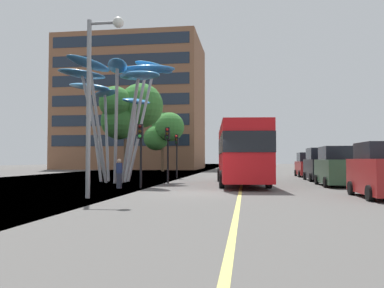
{
  "coord_description": "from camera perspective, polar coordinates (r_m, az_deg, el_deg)",
  "views": [
    {
      "loc": [
        2.22,
        -17.74,
        1.56
      ],
      "look_at": [
        -1.06,
        5.93,
        2.5
      ],
      "focal_mm": 36.51,
      "sensor_mm": 36.0,
      "label": 1
    }
  ],
  "objects": [
    {
      "name": "leaf_sculpture",
      "position": [
        27.62,
        -10.57,
        8.26
      ],
      "size": [
        8.82,
        9.22,
        8.81
      ],
      "color": "#9EA0A5",
      "rests_on": "ground"
    },
    {
      "name": "street_lamp",
      "position": [
        16.43,
        -13.73,
        8.77
      ],
      "size": [
        1.53,
        0.44,
        7.32
      ],
      "color": "gray",
      "rests_on": "ground"
    },
    {
      "name": "car_parked_near",
      "position": [
        17.49,
        26.13,
        -3.64
      ],
      "size": [
        2.02,
        4.2,
        2.25
      ],
      "color": "maroon",
      "rests_on": "ground"
    },
    {
      "name": "traffic_light_kerb_far",
      "position": [
        25.65,
        -3.58,
        0.17
      ],
      "size": [
        0.28,
        0.42,
        3.65
      ],
      "color": "black",
      "rests_on": "ground"
    },
    {
      "name": "red_bus",
      "position": [
        24.3,
        7.14,
        -1.0
      ],
      "size": [
        3.49,
        11.15,
        3.82
      ],
      "color": "red",
      "rests_on": "ground"
    },
    {
      "name": "traffic_light_island_mid",
      "position": [
        32.17,
        -2.26,
        -0.38
      ],
      "size": [
        0.28,
        0.42,
        3.6
      ],
      "color": "black",
      "rests_on": "ground"
    },
    {
      "name": "car_parked_mid",
      "position": [
        24.28,
        20.41,
        -3.24
      ],
      "size": [
        2.03,
        4.48,
        2.31
      ],
      "color": "#2D5138",
      "rests_on": "ground"
    },
    {
      "name": "pedestrian",
      "position": [
        21.42,
        -10.59,
        -4.27
      ],
      "size": [
        0.34,
        0.34,
        1.59
      ],
      "color": "#2D3342",
      "rests_on": "ground"
    },
    {
      "name": "traffic_light_kerb_near",
      "position": [
        21.29,
        -7.53,
        0.35
      ],
      "size": [
        0.28,
        0.42,
        3.47
      ],
      "color": "black",
      "rests_on": "ground"
    },
    {
      "name": "tree_pavement_near",
      "position": [
        34.35,
        -9.01,
        4.99
      ],
      "size": [
        5.22,
        4.91,
        8.24
      ],
      "color": "brown",
      "rests_on": "ground"
    },
    {
      "name": "ground",
      "position": [
        18.05,
        -1.44,
        -7.36
      ],
      "size": [
        120.0,
        240.0,
        0.1
      ],
      "color": "#54514F"
    },
    {
      "name": "tree_pavement_far",
      "position": [
        50.57,
        -4.1,
        2.12
      ],
      "size": [
        5.41,
        5.02,
        7.76
      ],
      "color": "brown",
      "rests_on": "ground"
    },
    {
      "name": "backdrop_building",
      "position": [
        66.7,
        -8.55,
        5.54
      ],
      "size": [
        22.62,
        15.08,
        21.16
      ],
      "color": "brown",
      "rests_on": "ground"
    },
    {
      "name": "car_parked_far",
      "position": [
        29.88,
        18.17,
        -3.01
      ],
      "size": [
        1.94,
        4.5,
        2.38
      ],
      "color": "black",
      "rests_on": "ground"
    },
    {
      "name": "car_side_street",
      "position": [
        36.55,
        16.56,
        -3.03
      ],
      "size": [
        2.01,
        4.29,
        2.16
      ],
      "color": "maroon",
      "rests_on": "ground"
    }
  ]
}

